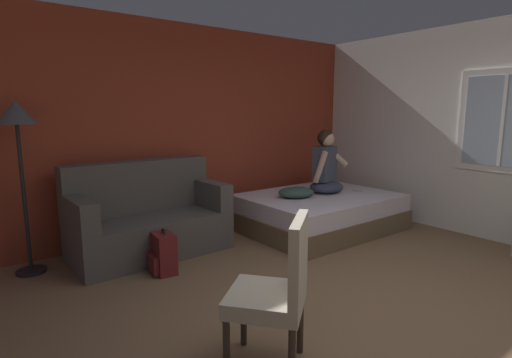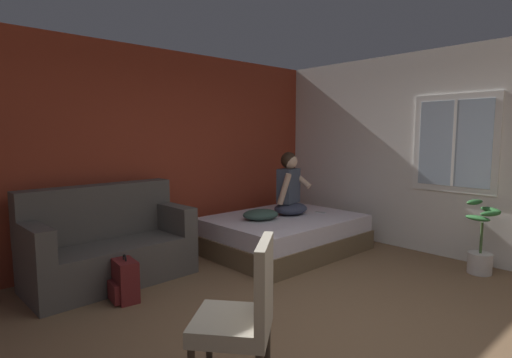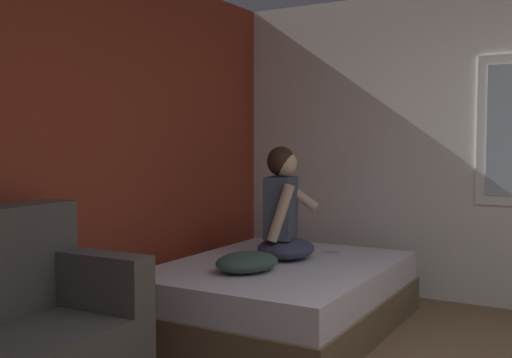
{
  "view_description": "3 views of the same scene",
  "coord_description": "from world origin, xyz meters",
  "px_view_note": "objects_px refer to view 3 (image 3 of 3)",
  "views": [
    {
      "loc": [
        -2.52,
        -1.63,
        1.6
      ],
      "look_at": [
        0.39,
        2.2,
        0.78
      ],
      "focal_mm": 28.0,
      "sensor_mm": 36.0,
      "label": 1
    },
    {
      "loc": [
        -2.52,
        -1.63,
        1.6
      ],
      "look_at": [
        0.82,
        2.02,
        1.05
      ],
      "focal_mm": 28.0,
      "sensor_mm": 36.0,
      "label": 2
    },
    {
      "loc": [
        -2.55,
        0.01,
        1.39
      ],
      "look_at": [
        0.4,
        1.71,
        1.18
      ],
      "focal_mm": 42.0,
      "sensor_mm": 36.0,
      "label": 3
    }
  ],
  "objects_px": {
    "throw_pillow": "(247,262)",
    "cell_phone": "(331,253)",
    "person_seated": "(284,213)",
    "bed": "(280,295)"
  },
  "relations": [
    {
      "from": "person_seated",
      "to": "throw_pillow",
      "type": "distance_m",
      "value": 0.63
    },
    {
      "from": "bed",
      "to": "cell_phone",
      "type": "distance_m",
      "value": 0.65
    },
    {
      "from": "throw_pillow",
      "to": "person_seated",
      "type": "bearing_deg",
      "value": 0.65
    },
    {
      "from": "bed",
      "to": "person_seated",
      "type": "height_order",
      "value": "person_seated"
    },
    {
      "from": "throw_pillow",
      "to": "cell_phone",
      "type": "relative_size",
      "value": 3.33
    },
    {
      "from": "cell_phone",
      "to": "person_seated",
      "type": "bearing_deg",
      "value": 127.54
    },
    {
      "from": "person_seated",
      "to": "throw_pillow",
      "type": "height_order",
      "value": "person_seated"
    },
    {
      "from": "throw_pillow",
      "to": "cell_phone",
      "type": "height_order",
      "value": "throw_pillow"
    },
    {
      "from": "bed",
      "to": "cell_phone",
      "type": "height_order",
      "value": "cell_phone"
    },
    {
      "from": "person_seated",
      "to": "bed",
      "type": "bearing_deg",
      "value": -159.82
    }
  ]
}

